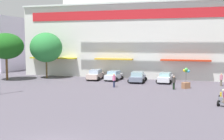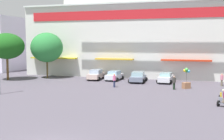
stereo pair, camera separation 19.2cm
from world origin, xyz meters
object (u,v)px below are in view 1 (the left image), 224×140
at_px(parked_car_0, 96,75).
at_px(parked_car_1, 114,76).
at_px(pedestrian_1, 174,82).
at_px(balloon_vendor_cart, 186,81).
at_px(parked_car_3, 165,78).
at_px(plaza_tree_2, 6,46).
at_px(pedestrian_0, 221,79).
at_px(pedestrian_2, 114,80).
at_px(parked_car_2, 138,77).
at_px(plaza_tree_0, 46,47).

bearing_deg(parked_car_0, parked_car_1, -1.43).
height_order(pedestrian_1, balloon_vendor_cart, balloon_vendor_cart).
relative_size(parked_car_3, pedestrian_1, 2.70).
bearing_deg(plaza_tree_2, pedestrian_0, 5.39).
bearing_deg(pedestrian_0, pedestrian_1, -141.19).
height_order(plaza_tree_2, parked_car_1, plaza_tree_2).
xyz_separation_m(pedestrian_0, pedestrian_2, (-12.86, -4.96, 0.06)).
bearing_deg(pedestrian_2, parked_car_2, 70.89).
distance_m(parked_car_0, parked_car_1, 2.89).
bearing_deg(pedestrian_1, parked_car_1, 147.63).
xyz_separation_m(parked_car_0, parked_car_1, (2.89, -0.07, -0.05)).
bearing_deg(balloon_vendor_cart, pedestrian_0, 38.26).
relative_size(parked_car_0, pedestrian_1, 2.78).
height_order(parked_car_1, pedestrian_1, pedestrian_1).
height_order(parked_car_0, parked_car_2, parked_car_0).
xyz_separation_m(plaza_tree_0, parked_car_0, (7.93, 0.56, -4.03)).
height_order(parked_car_2, balloon_vendor_cart, balloon_vendor_cart).
height_order(plaza_tree_0, plaza_tree_2, plaza_tree_0).
distance_m(plaza_tree_0, pedestrian_2, 14.44).
relative_size(parked_car_0, parked_car_3, 1.03).
xyz_separation_m(plaza_tree_0, balloon_vendor_cart, (21.30, -4.14, -3.82)).
bearing_deg(parked_car_3, parked_car_2, -170.43).
relative_size(plaza_tree_2, parked_car_0, 1.53).
xyz_separation_m(plaza_tree_0, parked_car_2, (14.55, -0.37, -4.05)).
distance_m(parked_car_1, pedestrian_0, 14.78).
relative_size(parked_car_3, pedestrian_2, 2.60).
relative_size(pedestrian_0, pedestrian_2, 0.94).
bearing_deg(plaza_tree_2, plaza_tree_0, 38.67).
xyz_separation_m(parked_car_2, pedestrian_1, (5.40, -4.93, 0.18)).
distance_m(parked_car_1, parked_car_3, 7.53).
xyz_separation_m(parked_car_2, pedestrian_0, (10.99, -0.44, 0.17)).
height_order(plaza_tree_0, parked_car_3, plaza_tree_0).
distance_m(parked_car_2, pedestrian_0, 11.00).
bearing_deg(plaza_tree_2, balloon_vendor_cart, -1.11).
relative_size(pedestrian_1, pedestrian_2, 0.96).
bearing_deg(plaza_tree_0, pedestrian_2, -24.44).
bearing_deg(balloon_vendor_cart, pedestrian_1, -139.50).
xyz_separation_m(parked_car_1, balloon_vendor_cart, (10.48, -4.63, 0.26)).
distance_m(plaza_tree_0, balloon_vendor_cart, 22.03).
xyz_separation_m(plaza_tree_2, parked_car_2, (19.10, 3.28, -4.28)).
bearing_deg(parked_car_1, plaza_tree_2, -164.96).
distance_m(pedestrian_2, balloon_vendor_cart, 8.77).
distance_m(pedestrian_0, pedestrian_1, 7.18).
distance_m(pedestrian_0, balloon_vendor_cart, 5.40).
xyz_separation_m(parked_car_3, pedestrian_2, (-5.67, -6.04, 0.25)).
distance_m(plaza_tree_0, parked_car_2, 15.11).
bearing_deg(pedestrian_2, parked_car_0, 126.90).
height_order(plaza_tree_2, pedestrian_1, plaza_tree_2).
bearing_deg(parked_car_1, plaza_tree_0, -177.42).
distance_m(parked_car_0, parked_car_3, 10.42).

